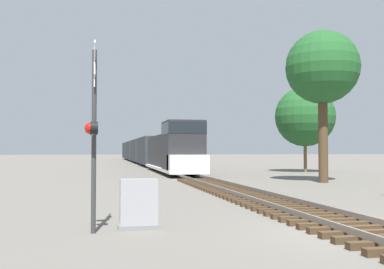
{
  "coord_description": "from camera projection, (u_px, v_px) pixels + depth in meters",
  "views": [
    {
      "loc": [
        -6.29,
        -9.99,
        2.06
      ],
      "look_at": [
        -2.18,
        10.29,
        2.78
      ],
      "focal_mm": 42.0,
      "sensor_mm": 36.0,
      "label": 1
    }
  ],
  "objects": [
    {
      "name": "relay_cabinet",
      "position": [
        139.0,
        204.0,
        11.73
      ],
      "size": [
        1.07,
        0.52,
        1.3
      ],
      "color": "slate",
      "rests_on": "ground"
    },
    {
      "name": "tree_mid_background",
      "position": [
        305.0,
        117.0,
        42.4
      ],
      "size": [
        5.65,
        5.65,
        8.06
      ],
      "color": "brown",
      "rests_on": "ground"
    },
    {
      "name": "tree_far_right",
      "position": [
        322.0,
        68.0,
        28.65
      ],
      "size": [
        4.68,
        4.68,
        9.71
      ],
      "color": "#473521",
      "rests_on": "ground"
    },
    {
      "name": "freight_train",
      "position": [
        143.0,
        151.0,
        68.73
      ],
      "size": [
        2.95,
        75.59,
        4.33
      ],
      "color": "#232326",
      "rests_on": "ground"
    },
    {
      "name": "rail_track_bed",
      "position": [
        363.0,
        229.0,
        10.96
      ],
      "size": [
        2.6,
        160.0,
        0.31
      ],
      "color": "#42301E",
      "rests_on": "ground"
    },
    {
      "name": "crossing_signal_near",
      "position": [
        93.0,
        130.0,
        11.19
      ],
      "size": [
        0.34,
        1.0,
        4.74
      ],
      "rotation": [
        0.0,
        0.0,
        -1.54
      ],
      "color": "#333333",
      "rests_on": "ground"
    },
    {
      "name": "ground_plane",
      "position": [
        363.0,
        234.0,
        10.96
      ],
      "size": [
        400.0,
        400.0,
        0.0
      ],
      "primitive_type": "plane",
      "color": "#666059"
    }
  ]
}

